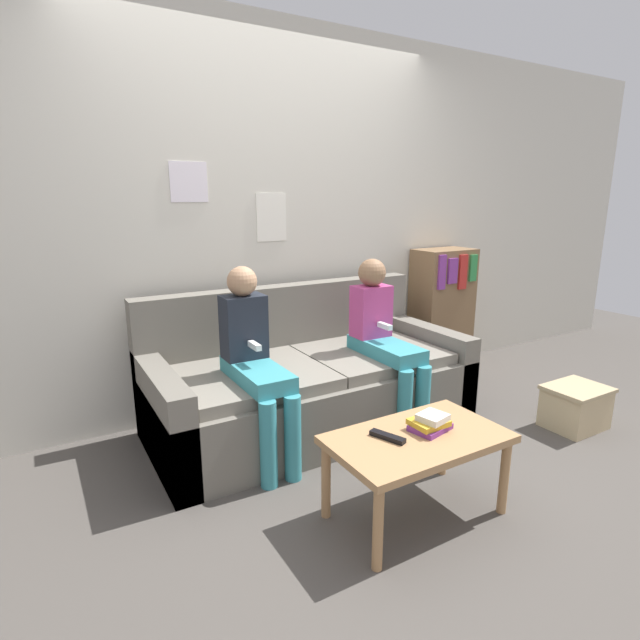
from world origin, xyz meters
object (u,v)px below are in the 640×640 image
at_px(person_left, 255,357).
at_px(bookshelf, 441,311).
at_px(person_right, 384,334).
at_px(coffee_table, 417,446).
at_px(storage_box, 575,407).
at_px(tv_remote, 387,437).
at_px(couch, 309,384).

relative_size(person_left, bookshelf, 1.04).
xyz_separation_m(person_left, person_right, (0.89, 0.00, 0.00)).
bearing_deg(coffee_table, person_left, 115.85).
bearing_deg(storage_box, bookshelf, 89.90).
height_order(coffee_table, storage_box, coffee_table).
relative_size(person_left, storage_box, 2.85).
bearing_deg(storage_box, coffee_table, -173.21).
height_order(coffee_table, tv_remote, tv_remote).
height_order(person_left, tv_remote, person_left).
xyz_separation_m(person_right, bookshelf, (1.04, 0.56, -0.08)).
height_order(person_right, storage_box, person_right).
height_order(coffee_table, bookshelf, bookshelf).
xyz_separation_m(couch, person_right, (0.43, -0.22, 0.32)).
bearing_deg(person_right, tv_remote, -126.35).
relative_size(person_left, person_right, 1.01).
bearing_deg(bookshelf, person_left, -163.79).
bearing_deg(tv_remote, storage_box, -16.72).
bearing_deg(couch, person_right, -26.72).
distance_m(person_right, bookshelf, 1.19).
xyz_separation_m(couch, person_left, (-0.46, -0.22, 0.32)).
relative_size(couch, person_left, 1.85).
bearing_deg(person_right, bookshelf, 28.34).
distance_m(person_left, storage_box, 2.11).
distance_m(couch, person_right, 0.58).
distance_m(tv_remote, bookshelf, 2.17).
distance_m(bookshelf, storage_box, 1.32).
xyz_separation_m(person_left, storage_box, (1.93, -0.69, -0.47)).
bearing_deg(couch, coffee_table, -92.05).
distance_m(couch, storage_box, 1.74).
distance_m(person_right, storage_box, 1.34).
relative_size(bookshelf, storage_box, 2.73).
xyz_separation_m(coffee_table, person_right, (0.47, 0.87, 0.25)).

